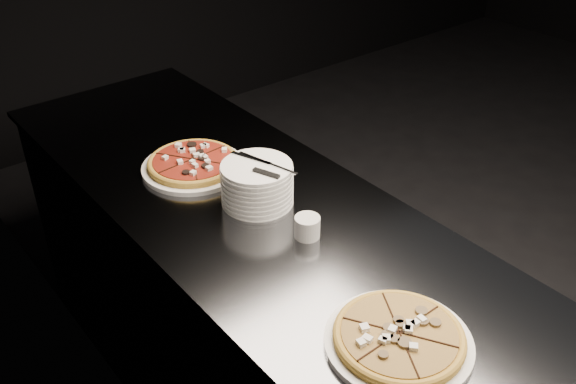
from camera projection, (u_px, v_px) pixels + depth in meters
wall_left at (138, 102)px, 1.46m from camera, size 0.02×5.00×2.80m
counter at (272, 329)px, 2.16m from camera, size 0.74×2.44×0.92m
pizza_mushroom at (399, 338)px, 1.47m from camera, size 0.34×0.34×0.04m
pizza_tomato at (193, 164)px, 2.13m from camera, size 0.34×0.34×0.04m
plate_stack at (257, 184)px, 1.94m from camera, size 0.22×0.22×0.13m
cutlery at (262, 166)px, 1.90m from camera, size 0.07×0.23×0.01m
ramekin at (307, 226)px, 1.81m from camera, size 0.07×0.07×0.06m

